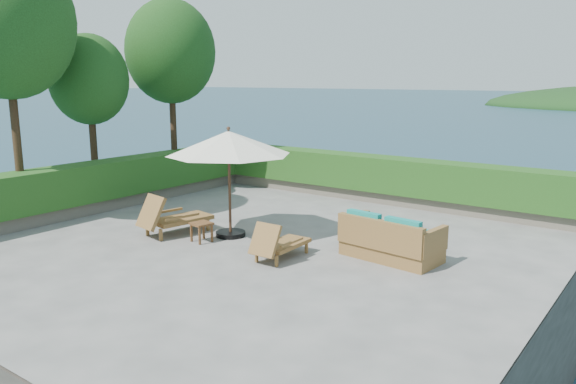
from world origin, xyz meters
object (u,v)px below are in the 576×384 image
Objects in this scene: lounge_left at (172,217)px; side_table at (201,226)px; patio_umbrella at (229,144)px; lounge_right at (278,243)px; wicker_loveseat at (390,241)px.

lounge_left reaches higher than side_table.
patio_umbrella reaches higher than lounge_right.
lounge_left is 0.88× the size of wicker_loveseat.
lounge_left reaches higher than lounge_right.
side_table is at bearing -154.83° from wicker_loveseat.
wicker_loveseat is at bearing 9.57° from patio_umbrella.
patio_umbrella is 1.71× the size of lounge_left.
patio_umbrella is at bearing 74.31° from side_table.
lounge_right is (3.13, -0.01, -0.07)m from lounge_left.
patio_umbrella reaches higher than lounge_left.
patio_umbrella is 4.19m from wicker_loveseat.
lounge_right is at bearing -137.55° from wicker_loveseat.
patio_umbrella is 2.18× the size of lounge_right.
lounge_right is at bearing 10.77° from lounge_left.
lounge_right is at bearing -20.02° from patio_umbrella.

